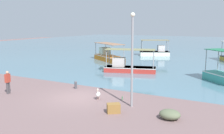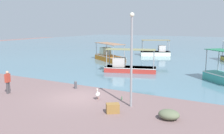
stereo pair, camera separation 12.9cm
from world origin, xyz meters
TOP-DOWN VIEW (x-y plane):
  - ground at (0.00, 0.00)m, footprint 120.00×120.00m
  - harbor_water at (0.00, 48.00)m, footprint 110.00×90.00m
  - fishing_boat_far_left at (-6.78, 16.45)m, footprint 5.93×4.84m
  - fishing_boat_near_left at (-2.79, 24.82)m, footprint 4.96×3.71m
  - fishing_boat_near_right at (-0.89, 10.20)m, footprint 5.68×3.22m
  - pelican at (1.48, 0.24)m, footprint 0.45×0.79m
  - lamp_post at (4.05, -0.01)m, footprint 0.28×0.28m
  - mooring_bollard at (-1.60, 1.87)m, footprint 0.22×0.22m
  - fisherman_standing at (-5.08, -1.65)m, footprint 0.31×0.44m
  - net_pile at (6.71, -0.96)m, footprint 1.14×0.97m
  - cargo_crate at (3.60, -1.53)m, footprint 0.88×0.83m
  - glass_bottle at (2.94, 0.96)m, footprint 0.07×0.07m

SIDE VIEW (x-z plane):
  - ground at x=0.00m, z-range 0.00..0.00m
  - harbor_water at x=0.00m, z-range 0.00..0.00m
  - glass_bottle at x=2.94m, z-range -0.03..0.24m
  - net_pile at x=6.71m, z-range 0.00..0.54m
  - cargo_crate at x=3.60m, z-range 0.00..0.55m
  - mooring_bollard at x=-1.60m, z-range 0.02..0.64m
  - pelican at x=1.48m, z-range -0.02..0.78m
  - fishing_boat_near_right at x=-0.89m, z-range -0.64..1.79m
  - fishing_boat_far_left at x=-6.78m, z-range -0.59..1.83m
  - fishing_boat_near_left at x=-2.79m, z-range -0.64..1.90m
  - fisherman_standing at x=-5.08m, z-range 0.06..1.75m
  - lamp_post at x=4.05m, z-range 0.36..6.07m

